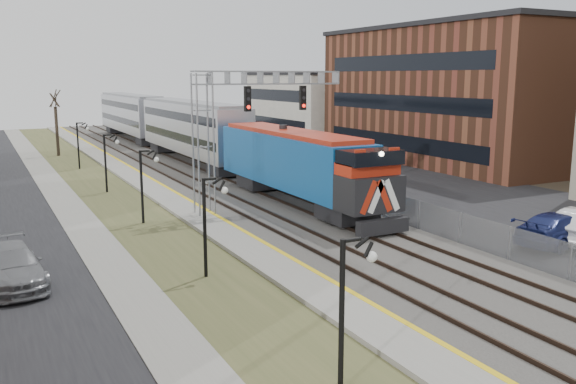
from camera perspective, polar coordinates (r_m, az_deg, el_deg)
sidewalk at (r=39.99m, az=-19.98°, el=-1.12°), size 2.00×120.00×0.08m
grass_median at (r=40.45m, az=-15.77°, el=-0.76°), size 4.00×120.00×0.06m
platform at (r=41.10m, az=-11.68°, el=-0.27°), size 2.00×120.00×0.24m
ballast_bed at (r=42.67m, az=-5.21°, el=0.29°), size 8.00×120.00×0.20m
parking_lot at (r=48.37m, az=8.09°, el=1.38°), size 16.00×120.00×0.04m
platform_edge at (r=41.31m, az=-10.51°, el=0.01°), size 0.24×120.00×0.01m
track_near at (r=41.94m, az=-7.74°, el=0.30°), size 1.58×120.00×0.15m
track_far at (r=43.21m, az=-3.37°, el=0.68°), size 1.58×120.00×0.15m
train at (r=59.00m, az=-10.23°, el=5.80°), size 3.00×63.05×5.33m
signal_gantry at (r=34.49m, az=-5.28°, el=7.00°), size 9.00×1.07×8.15m
lampposts at (r=24.21m, az=-8.02°, el=-3.28°), size 0.14×62.14×4.00m
fence at (r=44.26m, az=-0.17°, el=1.63°), size 0.04×120.00×1.60m
buildings_east at (r=54.47m, az=22.95°, el=8.34°), size 16.00×76.00×15.00m
car_lot_d at (r=31.27m, az=24.04°, el=-3.24°), size 5.57×3.02×1.53m
car_lot_e at (r=45.22m, az=5.33°, el=1.78°), size 5.00×3.00×1.59m
car_street_b at (r=25.45m, az=-24.47°, el=-6.41°), size 2.51×5.28×1.49m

